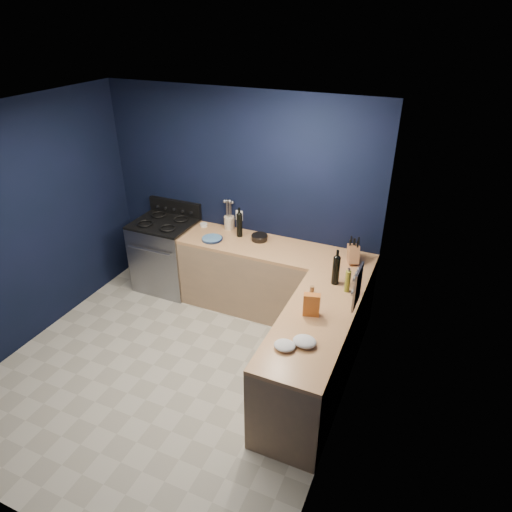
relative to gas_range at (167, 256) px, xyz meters
The scene contains 28 objects.
floor 1.76m from the gas_range, 56.78° to the right, with size 3.50×3.50×0.02m, color #B9B4A3.
ceiling 2.74m from the gas_range, 56.78° to the right, with size 3.50×3.50×0.02m, color silver.
wall_back 1.30m from the gas_range, 20.08° to the left, with size 3.50×0.02×2.60m, color black.
wall_right 3.16m from the gas_range, 27.83° to the right, with size 0.02×3.50×2.60m, color black.
wall_left 1.85m from the gas_range, 120.31° to the right, with size 0.02×3.50×2.60m, color black.
cab_back 1.53m from the gas_range, ahead, with size 2.30×0.63×0.86m, color #A4805C.
top_back 1.59m from the gas_range, ahead, with size 2.30×0.63×0.04m, color #9B673F.
cab_right 2.62m from the gas_range, 25.64° to the right, with size 0.63×1.67×0.86m, color #A4805C.
top_right 2.66m from the gas_range, 25.64° to the right, with size 0.63×1.67×0.04m, color #9B673F.
gas_range is the anchor object (origin of this frame).
oven_door 0.32m from the gas_range, 90.00° to the right, with size 0.59×0.02×0.42m, color black.
cooktop 0.48m from the gas_range, ahead, with size 0.76×0.66×0.03m, color black.
backguard 0.65m from the gas_range, 90.00° to the left, with size 0.76×0.06×0.20m, color black.
spice_panel 2.89m from the gas_range, 18.08° to the right, with size 0.02×0.28×0.38m, color gray.
wall_outlet 1.16m from the gas_range, 18.88° to the left, with size 0.09×0.02×0.13m, color white.
plate_stack 0.89m from the gas_range, ahead, with size 0.24×0.24×0.03m, color teal.
ramekin 0.69m from the gas_range, 22.52° to the left, with size 0.09×0.09×0.04m, color white.
utensil_crock 1.00m from the gas_range, 18.42° to the left, with size 0.13×0.13×0.16m, color #F4E1C3.
wine_bottle_back 1.19m from the gas_range, ahead, with size 0.07×0.07×0.29m, color black.
lemon_basket 1.38m from the gas_range, ahead, with size 0.19×0.19×0.07m, color black.
knife_block 2.49m from the gas_range, ahead, with size 0.11×0.18×0.20m, color #9B663E.
wine_bottle_right 2.48m from the gas_range, 10.93° to the right, with size 0.07×0.07×0.30m, color black.
oil_bottle 2.63m from the gas_range, 12.37° to the right, with size 0.05×0.05×0.23m, color olive.
spice_jar_near 2.39m from the gas_range, 18.61° to the right, with size 0.04×0.04×0.10m, color olive.
spice_jar_far 2.46m from the gas_range, 19.99° to the right, with size 0.04×0.04×0.08m, color olive.
crouton_bag 2.60m from the gas_range, 24.77° to the right, with size 0.15×0.07×0.22m, color red.
towel_front 2.85m from the gas_range, 31.93° to the right, with size 0.20×0.17×0.07m, color white.
towel_end 2.79m from the gas_range, 35.28° to the right, with size 0.18×0.16×0.05m, color white.
Camera 1 is at (2.25, -2.89, 3.37)m, focal length 31.57 mm.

